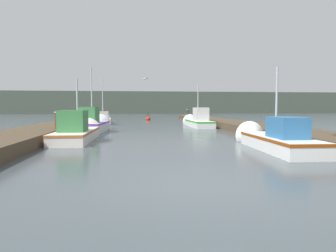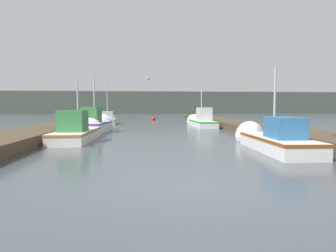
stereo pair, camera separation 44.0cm
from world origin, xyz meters
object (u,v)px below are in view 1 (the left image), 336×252
object	(u,v)px
channel_buoy	(148,119)
fishing_boat_2	(93,124)
mooring_piling_0	(58,125)
mooring_piling_1	(188,115)
fishing_boat_4	(103,120)
mooring_piling_2	(74,124)
seagull_lead	(145,79)
fishing_boat_1	(79,131)
fishing_boat_3	(197,121)
fishing_boat_0	(272,139)

from	to	relation	value
channel_buoy	fishing_boat_2	bearing A→B (deg)	-105.19
mooring_piling_0	channel_buoy	xyz separation A→B (m)	(5.66, 20.22, -0.52)
mooring_piling_1	channel_buoy	distance (m)	4.93
mooring_piling_1	channel_buoy	size ratio (longest dim) A/B	1.24
fishing_boat_4	mooring_piling_0	world-z (taller)	fishing_boat_4
mooring_piling_2	fishing_boat_2	bearing A→B (deg)	-18.19
fishing_boat_2	seagull_lead	xyz separation A→B (m)	(3.42, 0.91, 3.04)
channel_buoy	seagull_lead	bearing A→B (deg)	-93.69
mooring_piling_2	channel_buoy	size ratio (longest dim) A/B	0.90
mooring_piling_2	fishing_boat_1	bearing A→B (deg)	-76.67
mooring_piling_2	seagull_lead	size ratio (longest dim) A/B	1.94
fishing_boat_3	channel_buoy	size ratio (longest dim) A/B	6.00
fishing_boat_1	fishing_boat_3	bearing A→B (deg)	50.12
fishing_boat_3	mooring_piling_1	size ratio (longest dim) A/B	4.86
fishing_boat_0	fishing_boat_1	bearing A→B (deg)	155.22
fishing_boat_4	channel_buoy	size ratio (longest dim) A/B	4.87
fishing_boat_1	mooring_piling_2	xyz separation A→B (m)	(-1.20, 5.08, 0.08)
mooring_piling_0	fishing_boat_4	bearing A→B (deg)	85.52
fishing_boat_0	mooring_piling_0	size ratio (longest dim) A/B	4.09
fishing_boat_1	fishing_boat_4	xyz separation A→B (m)	(-0.15, 13.74, -0.04)
mooring_piling_0	mooring_piling_1	world-z (taller)	mooring_piling_0
fishing_boat_2	mooring_piling_1	distance (m)	16.65
fishing_boat_2	mooring_piling_2	world-z (taller)	fishing_boat_2
fishing_boat_2	fishing_boat_4	size ratio (longest dim) A/B	0.94
mooring_piling_1	fishing_boat_1	bearing A→B (deg)	-115.43
fishing_boat_2	fishing_boat_4	world-z (taller)	fishing_boat_4
fishing_boat_1	fishing_boat_4	bearing A→B (deg)	91.55
fishing_boat_1	fishing_boat_2	bearing A→B (deg)	89.87
fishing_boat_4	channel_buoy	xyz separation A→B (m)	(4.64, 7.13, -0.21)
channel_buoy	seagull_lead	distance (m)	15.69
fishing_boat_1	mooring_piling_0	bearing A→B (deg)	152.25
channel_buoy	fishing_boat_0	bearing A→B (deg)	-82.00
mooring_piling_1	channel_buoy	world-z (taller)	mooring_piling_1
mooring_piling_2	fishing_boat_0	bearing A→B (deg)	-45.16
fishing_boat_2	fishing_boat_0	bearing A→B (deg)	-43.45
fishing_boat_0	fishing_boat_3	world-z (taller)	fishing_boat_3
mooring_piling_2	mooring_piling_1	bearing A→B (deg)	53.50
fishing_boat_1	mooring_piling_1	distance (m)	20.78
seagull_lead	mooring_piling_1	bearing A→B (deg)	-71.65
mooring_piling_0	seagull_lead	xyz separation A→B (m)	(4.68, 4.93, 2.84)
fishing_boat_2	mooring_piling_1	size ratio (longest dim) A/B	3.70
fishing_boat_3	seagull_lead	distance (m)	6.53
seagull_lead	fishing_boat_2	bearing A→B (deg)	55.65
fishing_boat_4	mooring_piling_1	xyz separation A→B (m)	(9.07, 5.03, 0.30)
fishing_boat_1	mooring_piling_2	bearing A→B (deg)	104.25
mooring_piling_2	fishing_boat_4	bearing A→B (deg)	83.06
fishing_boat_0	fishing_boat_2	bearing A→B (deg)	134.66
fishing_boat_0	mooring_piling_2	xyz separation A→B (m)	(-9.21, 9.26, 0.10)
fishing_boat_1	seagull_lead	xyz separation A→B (m)	(3.50, 5.57, 3.11)
fishing_boat_0	mooring_piling_1	bearing A→B (deg)	90.51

